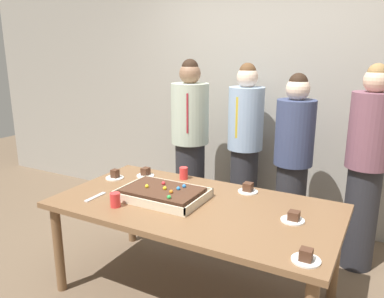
% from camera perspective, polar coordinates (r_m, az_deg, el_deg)
% --- Properties ---
extents(ground_plane, '(12.00, 12.00, 0.00)m').
position_cam_1_polar(ground_plane, '(3.04, 0.33, -20.91)').
color(ground_plane, brown).
extents(interior_back_panel, '(8.00, 0.12, 3.00)m').
position_cam_1_polar(interior_back_panel, '(3.96, 11.60, 10.49)').
color(interior_back_panel, '#9E998E').
rests_on(interior_back_panel, ground_plane).
extents(party_table, '(1.98, 1.04, 0.72)m').
position_cam_1_polar(party_table, '(2.71, 0.35, -9.61)').
color(party_table, brown).
rests_on(party_table, ground_plane).
extents(sheet_cake, '(0.62, 0.42, 0.10)m').
position_cam_1_polar(sheet_cake, '(2.77, -4.45, -6.72)').
color(sheet_cake, beige).
rests_on(sheet_cake, party_table).
extents(plated_slice_near_left, '(0.15, 0.15, 0.07)m').
position_cam_1_polar(plated_slice_near_left, '(2.08, 16.82, -15.39)').
color(plated_slice_near_left, white).
rests_on(plated_slice_near_left, party_table).
extents(plated_slice_near_right, '(0.15, 0.15, 0.07)m').
position_cam_1_polar(plated_slice_near_right, '(2.91, 8.44, -5.98)').
color(plated_slice_near_right, white).
rests_on(plated_slice_near_right, party_table).
extents(plated_slice_far_left, '(0.15, 0.15, 0.06)m').
position_cam_1_polar(plated_slice_far_left, '(2.50, 15.03, -10.00)').
color(plated_slice_far_left, white).
rests_on(plated_slice_far_left, party_table).
extents(plated_slice_far_right, '(0.15, 0.15, 0.08)m').
position_cam_1_polar(plated_slice_far_right, '(3.25, -11.56, -3.97)').
color(plated_slice_far_right, white).
rests_on(plated_slice_far_right, party_table).
extents(plated_slice_center_front, '(0.15, 0.15, 0.07)m').
position_cam_1_polar(plated_slice_center_front, '(3.26, -7.03, -3.67)').
color(plated_slice_center_front, white).
rests_on(plated_slice_center_front, party_table).
extents(drink_cup_nearest, '(0.07, 0.07, 0.10)m').
position_cam_1_polar(drink_cup_nearest, '(2.67, -11.51, -7.53)').
color(drink_cup_nearest, red).
rests_on(drink_cup_nearest, party_table).
extents(drink_cup_middle, '(0.07, 0.07, 0.10)m').
position_cam_1_polar(drink_cup_middle, '(3.16, -1.27, -3.67)').
color(drink_cup_middle, red).
rests_on(drink_cup_middle, party_table).
extents(cake_server_utensil, '(0.03, 0.20, 0.01)m').
position_cam_1_polar(cake_server_utensil, '(2.87, -14.38, -7.03)').
color(cake_server_utensil, silver).
rests_on(cake_server_utensil, party_table).
extents(person_serving_front, '(0.37, 0.37, 1.69)m').
position_cam_1_polar(person_serving_front, '(3.75, -0.29, 0.82)').
color(person_serving_front, '#28282D').
rests_on(person_serving_front, ground_plane).
extents(person_green_shirt_behind, '(0.34, 0.34, 1.66)m').
position_cam_1_polar(person_green_shirt_behind, '(3.75, 7.98, 0.49)').
color(person_green_shirt_behind, '#28282D').
rests_on(person_green_shirt_behind, ground_plane).
extents(person_striped_tie_right, '(0.33, 0.33, 1.59)m').
position_cam_1_polar(person_striped_tie_right, '(3.39, 14.95, -1.99)').
color(person_striped_tie_right, '#28282D').
rests_on(person_striped_tie_right, ground_plane).
extents(person_far_right_suit, '(0.33, 0.33, 1.68)m').
position_cam_1_polar(person_far_right_suit, '(3.30, 24.78, -2.50)').
color(person_far_right_suit, '#28282D').
rests_on(person_far_right_suit, ground_plane).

